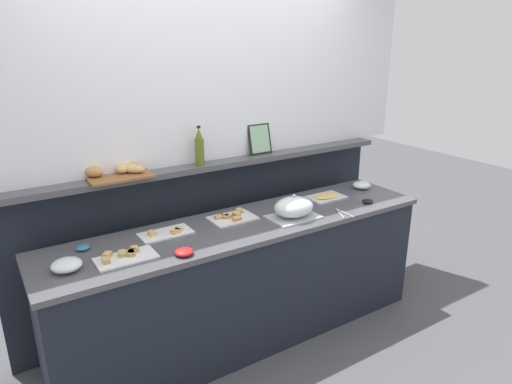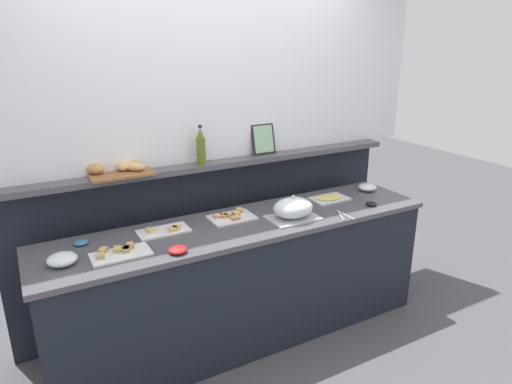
{
  "view_description": "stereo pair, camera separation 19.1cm",
  "coord_description": "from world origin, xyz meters",
  "px_view_note": "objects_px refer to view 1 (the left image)",
  "views": [
    {
      "loc": [
        -1.46,
        -2.41,
        2.05
      ],
      "look_at": [
        0.15,
        0.1,
        1.05
      ],
      "focal_mm": 32.01,
      "sensor_mm": 36.0,
      "label": 1
    },
    {
      "loc": [
        -1.3,
        -2.5,
        2.05
      ],
      "look_at": [
        0.15,
        0.1,
        1.05
      ],
      "focal_mm": 32.01,
      "sensor_mm": 36.0,
      "label": 2
    }
  ],
  "objects_px": {
    "condiment_bowl_cream": "(184,252)",
    "bread_basket": "(120,171)",
    "serving_tongs": "(342,213)",
    "glass_bowl_large": "(67,265)",
    "sandwich_platter_rear": "(166,233)",
    "glass_bowl_medium": "(362,185)",
    "serving_cloche": "(294,208)",
    "sandwich_platter_side": "(125,256)",
    "sandwich_platter_front": "(232,217)",
    "cold_cuts_platter": "(326,197)",
    "condiment_bowl_dark": "(368,201)",
    "olive_oil_bottle": "(199,148)",
    "condiment_bowl_red": "(83,247)",
    "framed_picture": "(260,139)"
  },
  "relations": [
    {
      "from": "cold_cuts_platter",
      "to": "serving_cloche",
      "type": "height_order",
      "value": "serving_cloche"
    },
    {
      "from": "cold_cuts_platter",
      "to": "condiment_bowl_dark",
      "type": "distance_m",
      "value": 0.32
    },
    {
      "from": "olive_oil_bottle",
      "to": "framed_picture",
      "type": "xyz_separation_m",
      "value": [
        0.53,
        0.06,
        -0.01
      ]
    },
    {
      "from": "sandwich_platter_front",
      "to": "glass_bowl_large",
      "type": "bearing_deg",
      "value": -171.62
    },
    {
      "from": "sandwich_platter_side",
      "to": "condiment_bowl_red",
      "type": "height_order",
      "value": "sandwich_platter_side"
    },
    {
      "from": "sandwich_platter_front",
      "to": "serving_cloche",
      "type": "distance_m",
      "value": 0.42
    },
    {
      "from": "glass_bowl_large",
      "to": "bread_basket",
      "type": "bearing_deg",
      "value": 46.15
    },
    {
      "from": "bread_basket",
      "to": "serving_cloche",
      "type": "bearing_deg",
      "value": -27.99
    },
    {
      "from": "olive_oil_bottle",
      "to": "framed_picture",
      "type": "bearing_deg",
      "value": 5.96
    },
    {
      "from": "glass_bowl_large",
      "to": "olive_oil_bottle",
      "type": "height_order",
      "value": "olive_oil_bottle"
    },
    {
      "from": "sandwich_platter_side",
      "to": "condiment_bowl_red",
      "type": "xyz_separation_m",
      "value": [
        -0.17,
        0.24,
        0.0
      ]
    },
    {
      "from": "glass_bowl_large",
      "to": "condiment_bowl_dark",
      "type": "height_order",
      "value": "glass_bowl_large"
    },
    {
      "from": "serving_tongs",
      "to": "bread_basket",
      "type": "xyz_separation_m",
      "value": [
        -1.33,
        0.65,
        0.35
      ]
    },
    {
      "from": "condiment_bowl_cream",
      "to": "sandwich_platter_front",
      "type": "bearing_deg",
      "value": 33.23
    },
    {
      "from": "serving_tongs",
      "to": "olive_oil_bottle",
      "type": "height_order",
      "value": "olive_oil_bottle"
    },
    {
      "from": "serving_cloche",
      "to": "framed_picture",
      "type": "distance_m",
      "value": 0.67
    },
    {
      "from": "condiment_bowl_cream",
      "to": "condiment_bowl_dark",
      "type": "height_order",
      "value": "condiment_bowl_cream"
    },
    {
      "from": "sandwich_platter_side",
      "to": "glass_bowl_medium",
      "type": "relative_size",
      "value": 2.26
    },
    {
      "from": "sandwich_platter_side",
      "to": "condiment_bowl_cream",
      "type": "xyz_separation_m",
      "value": [
        0.3,
        -0.14,
        0.01
      ]
    },
    {
      "from": "glass_bowl_medium",
      "to": "olive_oil_bottle",
      "type": "bearing_deg",
      "value": 167.99
    },
    {
      "from": "cold_cuts_platter",
      "to": "sandwich_platter_rear",
      "type": "bearing_deg",
      "value": 179.45
    },
    {
      "from": "glass_bowl_medium",
      "to": "bread_basket",
      "type": "relative_size",
      "value": 0.35
    },
    {
      "from": "cold_cuts_platter",
      "to": "condiment_bowl_cream",
      "type": "bearing_deg",
      "value": -166.75
    },
    {
      "from": "serving_cloche",
      "to": "glass_bowl_medium",
      "type": "relative_size",
      "value": 2.32
    },
    {
      "from": "cold_cuts_platter",
      "to": "serving_cloche",
      "type": "bearing_deg",
      "value": -157.0
    },
    {
      "from": "serving_tongs",
      "to": "bread_basket",
      "type": "height_order",
      "value": "bread_basket"
    },
    {
      "from": "condiment_bowl_dark",
      "to": "olive_oil_bottle",
      "type": "height_order",
      "value": "olive_oil_bottle"
    },
    {
      "from": "serving_tongs",
      "to": "cold_cuts_platter",
      "type": "bearing_deg",
      "value": 67.96
    },
    {
      "from": "sandwich_platter_front",
      "to": "sandwich_platter_rear",
      "type": "bearing_deg",
      "value": -179.58
    },
    {
      "from": "condiment_bowl_dark",
      "to": "glass_bowl_medium",
      "type": "bearing_deg",
      "value": 52.36
    },
    {
      "from": "condiment_bowl_dark",
      "to": "serving_tongs",
      "type": "distance_m",
      "value": 0.32
    },
    {
      "from": "cold_cuts_platter",
      "to": "sandwich_platter_side",
      "type": "bearing_deg",
      "value": -173.89
    },
    {
      "from": "sandwich_platter_rear",
      "to": "glass_bowl_medium",
      "type": "distance_m",
      "value": 1.7
    },
    {
      "from": "cold_cuts_platter",
      "to": "glass_bowl_large",
      "type": "relative_size",
      "value": 1.78
    },
    {
      "from": "sandwich_platter_side",
      "to": "glass_bowl_medium",
      "type": "height_order",
      "value": "glass_bowl_medium"
    },
    {
      "from": "sandwich_platter_rear",
      "to": "sandwich_platter_front",
      "type": "distance_m",
      "value": 0.48
    },
    {
      "from": "condiment_bowl_cream",
      "to": "olive_oil_bottle",
      "type": "xyz_separation_m",
      "value": [
        0.41,
        0.61,
        0.43
      ]
    },
    {
      "from": "sandwich_platter_front",
      "to": "condiment_bowl_red",
      "type": "xyz_separation_m",
      "value": [
        -0.97,
        0.05,
        0.0
      ]
    },
    {
      "from": "condiment_bowl_cream",
      "to": "bread_basket",
      "type": "height_order",
      "value": "bread_basket"
    },
    {
      "from": "sandwich_platter_rear",
      "to": "condiment_bowl_dark",
      "type": "xyz_separation_m",
      "value": [
        1.48,
        -0.27,
        0.0
      ]
    },
    {
      "from": "serving_cloche",
      "to": "condiment_bowl_cream",
      "type": "bearing_deg",
      "value": -172.35
    },
    {
      "from": "cold_cuts_platter",
      "to": "serving_cloche",
      "type": "relative_size",
      "value": 0.84
    },
    {
      "from": "sandwich_platter_side",
      "to": "olive_oil_bottle",
      "type": "relative_size",
      "value": 1.2
    },
    {
      "from": "glass_bowl_medium",
      "to": "bread_basket",
      "type": "distance_m",
      "value": 1.91
    },
    {
      "from": "serving_tongs",
      "to": "glass_bowl_large",
      "type": "bearing_deg",
      "value": 174.5
    },
    {
      "from": "serving_cloche",
      "to": "framed_picture",
      "type": "bearing_deg",
      "value": 81.68
    },
    {
      "from": "sandwich_platter_side",
      "to": "bread_basket",
      "type": "bearing_deg",
      "value": 72.35
    },
    {
      "from": "glass_bowl_medium",
      "to": "olive_oil_bottle",
      "type": "relative_size",
      "value": 0.53
    },
    {
      "from": "sandwich_platter_front",
      "to": "condiment_bowl_red",
      "type": "relative_size",
      "value": 3.68
    },
    {
      "from": "sandwich_platter_rear",
      "to": "condiment_bowl_cream",
      "type": "height_order",
      "value": "condiment_bowl_cream"
    }
  ]
}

